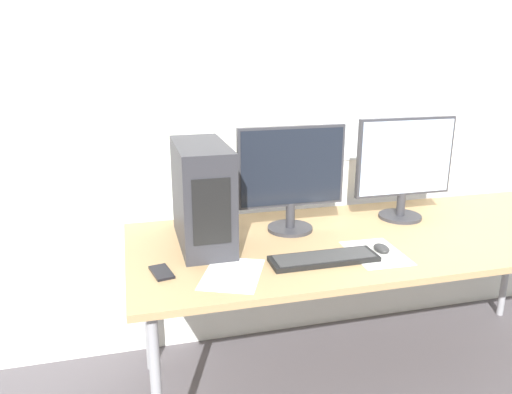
% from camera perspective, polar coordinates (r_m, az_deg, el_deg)
% --- Properties ---
extents(wall_back, '(8.00, 0.07, 2.70)m').
position_cam_1_polar(wall_back, '(2.74, 9.32, 11.46)').
color(wall_back, silver).
rests_on(wall_back, ground_plane).
extents(desk, '(2.29, 0.89, 0.77)m').
position_cam_1_polar(desk, '(2.38, 14.18, -5.16)').
color(desk, tan).
rests_on(desk, ground_plane).
extents(pc_tower, '(0.21, 0.48, 0.44)m').
position_cam_1_polar(pc_tower, '(2.14, -6.17, 0.27)').
color(pc_tower, '#2D2D33').
rests_on(pc_tower, desk).
extents(monitor_main, '(0.50, 0.21, 0.49)m').
position_cam_1_polar(monitor_main, '(2.27, 4.05, 2.54)').
color(monitor_main, '#333338').
rests_on(monitor_main, desk).
extents(monitor_right_near, '(0.50, 0.21, 0.50)m').
position_cam_1_polar(monitor_right_near, '(2.53, 16.62, 3.56)').
color(monitor_right_near, '#333338').
rests_on(monitor_right_near, desk).
extents(keyboard, '(0.44, 0.13, 0.02)m').
position_cam_1_polar(keyboard, '(2.03, 7.77, -6.99)').
color(keyboard, black).
rests_on(keyboard, desk).
extents(mouse, '(0.06, 0.09, 0.03)m').
position_cam_1_polar(mouse, '(2.16, 14.15, -5.71)').
color(mouse, '#2D2D2D').
rests_on(mouse, desk).
extents(cell_phone, '(0.09, 0.14, 0.01)m').
position_cam_1_polar(cell_phone, '(1.94, -10.75, -8.45)').
color(cell_phone, black).
rests_on(cell_phone, desk).
extents(paper_sheet_left, '(0.22, 0.30, 0.00)m').
position_cam_1_polar(paper_sheet_left, '(2.15, 13.54, -6.24)').
color(paper_sheet_left, white).
rests_on(paper_sheet_left, desk).
extents(paper_sheet_front, '(0.31, 0.35, 0.00)m').
position_cam_1_polar(paper_sheet_front, '(1.91, -2.72, -8.79)').
color(paper_sheet_front, white).
rests_on(paper_sheet_front, desk).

